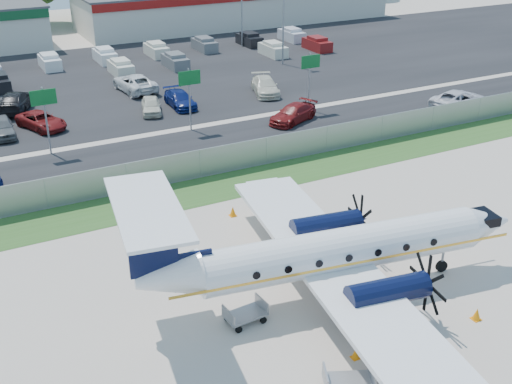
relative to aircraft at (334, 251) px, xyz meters
name	(u,v)px	position (x,y,z in m)	size (l,w,h in m)	color
ground	(312,280)	(-0.19, 1.41, -2.34)	(170.00, 170.00, 0.00)	beige
grass_verge	(213,189)	(-0.19, 13.41, -2.33)	(170.00, 4.00, 0.02)	#2D561E
access_road	(174,153)	(-0.19, 20.41, -2.33)	(170.00, 8.00, 0.02)	black
parking_lot	(98,83)	(-0.19, 41.41, -2.33)	(170.00, 32.00, 0.02)	black
perimeter_fence	(200,164)	(-0.19, 15.41, -1.33)	(120.00, 0.06, 1.99)	gray
building_east	(236,4)	(25.81, 63.40, 0.29)	(44.40, 12.40, 5.24)	beige
sign_left	(45,107)	(-8.19, 24.32, 1.27)	(1.80, 0.26, 5.00)	gray
sign_mid	(190,86)	(2.81, 24.32, 1.27)	(1.80, 0.26, 5.00)	gray
sign_right	(310,70)	(13.81, 24.32, 1.27)	(1.80, 0.26, 5.00)	gray
light_pole_ne	(283,16)	(19.81, 39.41, 2.90)	(0.90, 0.35, 9.09)	gray
light_pole_se	(242,2)	(19.81, 49.41, 2.90)	(0.90, 0.35, 9.09)	gray
tree_line	(35,25)	(-0.19, 75.41, -2.34)	(112.00, 6.00, 14.00)	#325F1C
aircraft	(334,251)	(0.00, 0.00, 0.00)	(19.78, 19.43, 6.05)	white
baggage_cart_near	(245,314)	(-4.64, -0.08, -1.90)	(1.89, 1.22, 0.95)	gray
baggage_cart_far	(349,381)	(-3.08, -5.78, -1.87)	(2.21, 1.82, 1.00)	gray
cone_nose	(477,314)	(4.64, -4.70, -2.06)	(0.41, 0.41, 0.58)	orange
cone_port_wing	(355,354)	(-1.72, -4.35, -2.11)	(0.34, 0.34, 0.48)	orange
cone_starboard_wing	(233,211)	(-0.68, 9.44, -2.06)	(0.42, 0.42, 0.59)	orange
road_car_mid	(293,122)	(11.05, 22.35, -2.34)	(1.99, 4.90, 1.42)	maroon
road_car_east	(457,108)	(25.81, 18.81, -2.34)	(2.62, 5.69, 1.58)	silver
parked_car_a	(3,136)	(-10.77, 29.89, -2.34)	(1.77, 4.39, 1.50)	#595B5E
parked_car_b	(43,128)	(-7.70, 30.28, -2.34)	(2.20, 4.78, 1.33)	maroon
parked_car_c	(152,113)	(1.42, 29.96, -2.34)	(1.60, 3.97, 1.35)	beige
parked_car_d	(180,107)	(4.26, 30.44, -2.34)	(1.91, 4.70, 1.36)	navy
parked_car_e	(265,94)	(12.79, 30.43, -2.34)	(2.13, 5.23, 1.52)	beige
parked_car_f	(17,110)	(-8.74, 36.08, -2.34)	(2.34, 5.75, 1.67)	black
parked_car_g	(135,91)	(2.20, 36.92, -2.34)	(2.73, 5.91, 1.64)	silver
far_parking_rows	(85,71)	(-0.19, 46.41, -2.34)	(56.00, 10.00, 1.60)	gray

